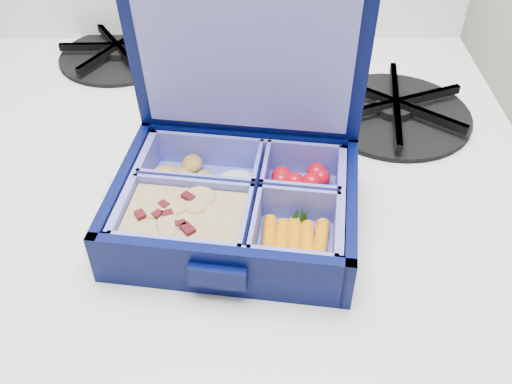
{
  "coord_description": "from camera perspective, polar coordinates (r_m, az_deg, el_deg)",
  "views": [
    {
      "loc": [
        -0.17,
        1.19,
        1.32
      ],
      "look_at": [
        -0.16,
        1.56,
        0.99
      ],
      "focal_mm": 40.0,
      "sensor_mm": 36.0,
      "label": 1
    }
  ],
  "objects": [
    {
      "name": "bento_box",
      "position": [
        0.5,
        -2.06,
        -1.27
      ],
      "size": [
        0.23,
        0.19,
        0.05
      ],
      "primitive_type": null,
      "rotation": [
        0.0,
        0.0,
        -0.14
      ],
      "color": "#020735",
      "rests_on": "stove"
    },
    {
      "name": "burner_grate",
      "position": [
        0.66,
        13.73,
        8.25
      ],
      "size": [
        0.22,
        0.22,
        0.02
      ],
      "primitive_type": "cylinder",
      "rotation": [
        0.0,
        0.0,
        0.38
      ],
      "color": "black",
      "rests_on": "stove"
    },
    {
      "name": "burner_grate_rear",
      "position": [
        0.78,
        -13.61,
        13.49
      ],
      "size": [
        0.15,
        0.15,
        0.02
      ],
      "primitive_type": "cylinder",
      "rotation": [
        0.0,
        0.0,
        0.01
      ],
      "color": "black",
      "rests_on": "stove"
    },
    {
      "name": "fork",
      "position": [
        0.59,
        -0.25,
        4.01
      ],
      "size": [
        0.07,
        0.18,
        0.01
      ],
      "primitive_type": null,
      "rotation": [
        0.0,
        0.0,
        -0.28
      ],
      "color": "#B0B1B7",
      "rests_on": "stove"
    }
  ]
}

